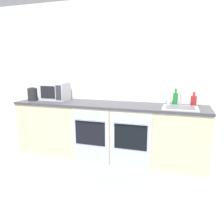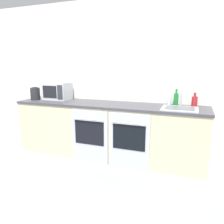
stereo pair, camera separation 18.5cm
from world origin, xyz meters
name	(u,v)px [view 1 (the left image)]	position (x,y,z in m)	size (l,w,h in m)	color
ground_plane	(57,218)	(0.00, 0.00, 0.00)	(16.00, 16.00, 0.00)	gray
wall_back	(114,78)	(0.00, 1.99, 1.30)	(10.00, 0.06, 2.60)	silver
counter_back	(108,130)	(0.00, 1.64, 0.45)	(3.13, 0.67, 0.90)	#D1B789
oven_left	(90,137)	(-0.17, 1.30, 0.43)	(0.61, 0.06, 0.85)	#A8AAAF
oven_right	(131,141)	(0.47, 1.30, 0.43)	(0.61, 0.06, 0.85)	#A8AAAF
microwave	(55,91)	(-1.03, 1.74, 1.06)	(0.47, 0.33, 0.31)	#B7BABF
bottle_clear	(168,99)	(0.94, 1.91, 0.98)	(0.06, 0.06, 0.19)	silver
bottle_green	(175,98)	(1.05, 1.88, 1.00)	(0.07, 0.07, 0.25)	#19722D
bottle_red	(194,100)	(1.32, 1.85, 0.99)	(0.09, 0.09, 0.21)	maroon
kettle	(33,94)	(-1.37, 1.56, 1.01)	(0.17, 0.17, 0.23)	#232326
sink	(180,108)	(1.13, 1.56, 0.92)	(0.50, 0.43, 0.24)	#A8AAAF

